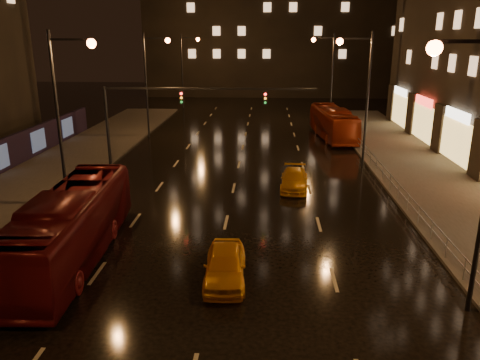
% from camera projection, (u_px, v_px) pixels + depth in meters
% --- Properties ---
extents(ground, '(140.00, 140.00, 0.00)m').
position_uv_depth(ground, '(237.00, 171.00, 34.90)').
color(ground, black).
rests_on(ground, ground).
extents(sidewalk_left, '(7.00, 70.00, 0.15)m').
position_uv_depth(sidewalk_left, '(29.00, 188.00, 30.83)').
color(sidewalk_left, '#38332D').
rests_on(sidewalk_left, ground).
extents(sidewalk_right, '(7.00, 70.00, 0.15)m').
position_uv_depth(sidewalk_right, '(446.00, 196.00, 29.38)').
color(sidewalk_right, '#38332D').
rests_on(sidewalk_right, ground).
extents(traffic_signal, '(15.31, 0.32, 6.20)m').
position_uv_depth(traffic_signal, '(167.00, 107.00, 33.78)').
color(traffic_signal, black).
rests_on(traffic_signal, ground).
extents(streetlight_right, '(2.64, 0.50, 10.00)m').
position_uv_depth(streetlight_right, '(474.00, 139.00, 15.35)').
color(streetlight_right, black).
rests_on(streetlight_right, ground).
extents(railing_right, '(0.05, 56.00, 1.00)m').
position_uv_depth(railing_right, '(383.00, 169.00, 32.18)').
color(railing_right, '#99999E').
rests_on(railing_right, sidewalk_right).
extents(bus_red, '(3.31, 11.64, 3.21)m').
position_uv_depth(bus_red, '(70.00, 226.00, 20.70)').
color(bus_red, '#550C0F').
rests_on(bus_red, ground).
extents(bus_curb, '(3.62, 10.99, 3.00)m').
position_uv_depth(bus_curb, '(333.00, 123.00, 45.97)').
color(bus_curb, maroon).
rests_on(bus_curb, ground).
extents(taxi_near, '(1.83, 4.19, 1.41)m').
position_uv_depth(taxi_near, '(225.00, 265.00, 19.10)').
color(taxi_near, orange).
rests_on(taxi_near, ground).
extents(taxi_far, '(2.04, 4.36, 1.23)m').
position_uv_depth(taxi_far, '(294.00, 180.00, 30.81)').
color(taxi_far, orange).
rests_on(taxi_far, ground).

